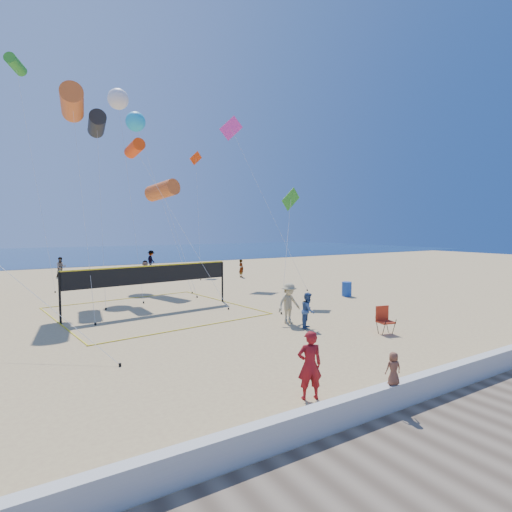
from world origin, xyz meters
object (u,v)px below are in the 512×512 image
trash_barrel (347,289)px  volleyball_net (152,280)px  woman (310,365)px  camp_chair (384,318)px

trash_barrel → volleyball_net: (-11.48, 1.90, 1.14)m
woman → volleyball_net: 12.21m
woman → trash_barrel: size_ratio=1.92×
camp_chair → trash_barrel: camp_chair is taller
camp_chair → volleyball_net: volleyball_net is taller
camp_chair → trash_barrel: 8.67m
trash_barrel → camp_chair: bearing=-125.1°
volleyball_net → camp_chair: bearing=-60.9°
woman → trash_barrel: woman is taller
camp_chair → volleyball_net: size_ratio=0.12×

